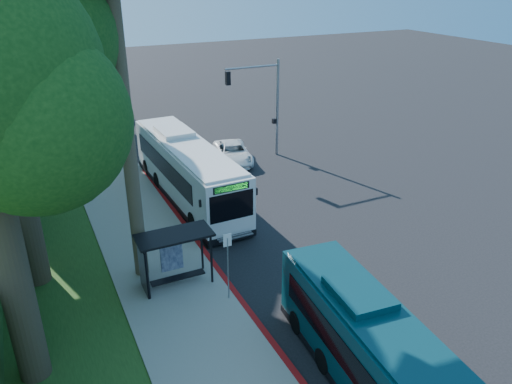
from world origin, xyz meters
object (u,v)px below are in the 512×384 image
pickup (233,153)px  bus_shelter (168,249)px  white_bus (187,169)px  teal_bus (384,364)px

pickup → bus_shelter: bearing=-111.7°
bus_shelter → pickup: (8.50, 12.84, -1.13)m
white_bus → bus_shelter: bearing=-115.0°
white_bus → teal_bus: bearing=-90.2°
bus_shelter → white_bus: bearing=66.6°
teal_bus → white_bus: bearing=96.4°
teal_bus → pickup: size_ratio=2.26×
white_bus → pickup: (4.82, 4.31, -1.15)m
bus_shelter → teal_bus: 10.09m
bus_shelter → pickup: 15.44m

